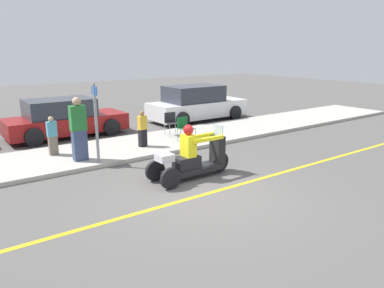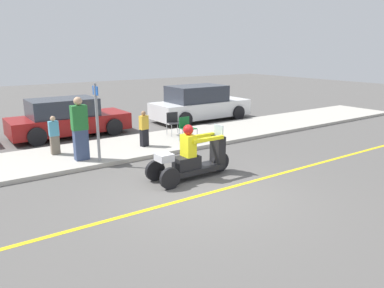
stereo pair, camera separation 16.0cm
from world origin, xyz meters
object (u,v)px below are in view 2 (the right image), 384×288
object	(u,v)px
spectator_with_child	(144,129)
folding_chair_curbside	(186,126)
spectator_by_tree	(54,136)
parked_car_lot_center	(199,104)
spectator_mid_group	(80,130)
folding_chair_set_back	(174,121)
street_sign	(97,120)
motorcycle_trike	(193,159)
parked_car_lot_far	(67,118)

from	to	relation	value
spectator_with_child	folding_chair_curbside	world-z (taller)	spectator_with_child
spectator_by_tree	parked_car_lot_center	bearing A→B (deg)	19.05
spectator_mid_group	parked_car_lot_center	world-z (taller)	spectator_mid_group
folding_chair_set_back	parked_car_lot_center	world-z (taller)	parked_car_lot_center
spectator_mid_group	street_sign	bearing A→B (deg)	-53.38
spectator_with_child	motorcycle_trike	bearing A→B (deg)	-95.04
parked_car_lot_center	street_sign	bearing A→B (deg)	-148.14
motorcycle_trike	parked_car_lot_center	distance (m)	7.95
spectator_with_child	parked_car_lot_far	bearing A→B (deg)	112.70
folding_chair_set_back	street_sign	bearing A→B (deg)	-154.68
spectator_mid_group	parked_car_lot_center	bearing A→B (deg)	27.48
folding_chair_curbside	spectator_with_child	bearing A→B (deg)	173.06
parked_car_lot_center	spectator_by_tree	bearing A→B (deg)	-160.95
folding_chair_curbside	street_sign	distance (m)	3.50
folding_chair_set_back	street_sign	size ratio (longest dim) A/B	0.37
spectator_by_tree	folding_chair_set_back	size ratio (longest dim) A/B	1.42
spectator_by_tree	folding_chair_curbside	xyz separation A→B (m)	(4.18, -0.88, -0.06)
spectator_with_child	spectator_mid_group	bearing A→B (deg)	-171.68
spectator_mid_group	folding_chair_curbside	size ratio (longest dim) A/B	2.20
parked_car_lot_far	spectator_with_child	bearing A→B (deg)	-67.30
spectator_with_child	folding_chair_curbside	distance (m)	1.54
motorcycle_trike	spectator_by_tree	size ratio (longest dim) A/B	2.00
spectator_with_child	street_sign	bearing A→B (deg)	-156.89
motorcycle_trike	spectator_with_child	world-z (taller)	motorcycle_trike
spectator_mid_group	folding_chair_curbside	world-z (taller)	spectator_mid_group
street_sign	folding_chair_set_back	bearing A→B (deg)	25.32
folding_chair_set_back	parked_car_lot_center	size ratio (longest dim) A/B	0.18
folding_chair_curbside	parked_car_lot_far	xyz separation A→B (m)	(-2.96, 3.60, 0.05)
folding_chair_set_back	parked_car_lot_center	bearing A→B (deg)	38.83
motorcycle_trike	parked_car_lot_far	size ratio (longest dim) A/B	0.54
motorcycle_trike	spectator_by_tree	xyz separation A→B (m)	(-2.37, 3.84, 0.19)
parked_car_lot_center	street_sign	xyz separation A→B (m)	(-6.38, -3.97, 0.57)
folding_chair_curbside	spectator_mid_group	bearing A→B (deg)	-177.93
spectator_mid_group	street_sign	world-z (taller)	street_sign
street_sign	spectator_by_tree	bearing A→B (deg)	118.50
motorcycle_trike	folding_chair_set_back	size ratio (longest dim) A/B	2.85
motorcycle_trike	parked_car_lot_center	size ratio (longest dim) A/B	0.51
folding_chair_set_back	parked_car_lot_far	size ratio (longest dim) A/B	0.19
motorcycle_trike	parked_car_lot_center	xyz separation A→B (m)	(4.82, 6.32, 0.25)
spectator_with_child	parked_car_lot_far	distance (m)	3.70
parked_car_lot_far	spectator_mid_group	bearing A→B (deg)	-101.55
spectator_mid_group	folding_chair_set_back	xyz separation A→B (m)	(3.88, 1.20, -0.37)
parked_car_lot_far	folding_chair_curbside	bearing A→B (deg)	-50.59
parked_car_lot_center	motorcycle_trike	bearing A→B (deg)	-127.30
spectator_by_tree	parked_car_lot_far	distance (m)	2.98
folding_chair_set_back	folding_chair_curbside	bearing A→B (deg)	-98.08
motorcycle_trike	spectator_with_child	distance (m)	3.16
folding_chair_set_back	parked_car_lot_center	xyz separation A→B (m)	(2.86, 2.30, 0.12)
spectator_with_child	spectator_mid_group	distance (m)	2.24
parked_car_lot_center	spectator_mid_group	bearing A→B (deg)	-152.52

